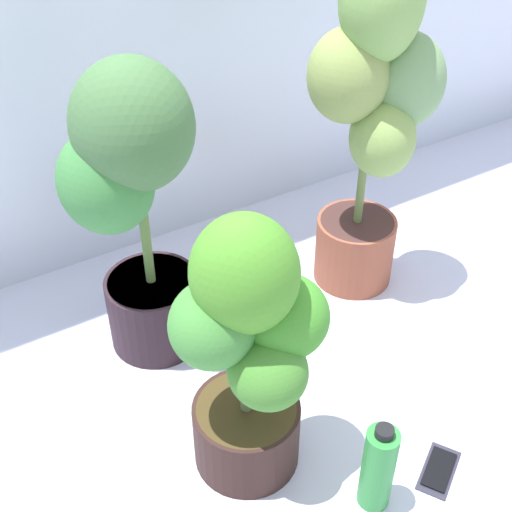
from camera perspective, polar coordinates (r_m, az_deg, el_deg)
ground_plane at (r=1.87m, az=7.60°, el=-10.18°), size 8.00×8.00×0.00m
potted_plant_back_right at (r=1.89m, az=9.58°, el=11.81°), size 0.43×0.33×1.01m
potted_plant_back_left at (r=1.69m, az=-10.07°, el=4.85°), size 0.43×0.39×0.82m
potted_plant_front_left at (r=1.44m, az=-0.56°, el=-7.63°), size 0.39×0.31×0.68m
cell_phone at (r=1.74m, az=14.76°, el=-16.60°), size 0.16×0.14×0.01m
nutrient_bottle at (r=1.57m, az=9.98°, el=-16.72°), size 0.07×0.07×0.25m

